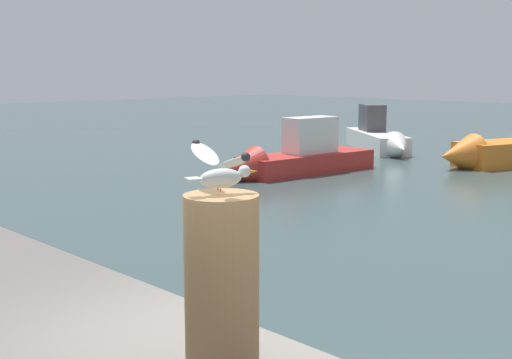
# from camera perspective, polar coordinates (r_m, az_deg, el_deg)

# --- Properties ---
(mooring_post) EXTENTS (0.39, 0.39, 0.95)m
(mooring_post) POSITION_cam_1_polar(r_m,az_deg,el_deg) (3.54, -2.94, -8.85)
(mooring_post) COLOR brown
(mooring_post) RESTS_ON harbor_quay
(seagull) EXTENTS (0.67, 0.39, 0.25)m
(seagull) POSITION_cam_1_polar(r_m,az_deg,el_deg) (3.40, -2.97, 0.87)
(seagull) COLOR tan
(seagull) RESTS_ON mooring_post
(boat_orange) EXTENTS (3.13, 5.93, 1.96)m
(boat_orange) POSITION_cam_1_polar(r_m,az_deg,el_deg) (23.63, 20.63, 2.42)
(boat_orange) COLOR orange
(boat_orange) RESTS_ON ground_plane
(boat_red) EXTENTS (1.81, 5.70, 2.01)m
(boat_red) POSITION_cam_1_polar(r_m,az_deg,el_deg) (20.16, 2.86, 1.76)
(boat_red) COLOR #B72D28
(boat_red) RESTS_ON ground_plane
(boat_white) EXTENTS (5.18, 4.34, 1.92)m
(boat_white) POSITION_cam_1_polar(r_m,az_deg,el_deg) (26.48, 10.51, 3.47)
(boat_white) COLOR silver
(boat_white) RESTS_ON ground_plane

